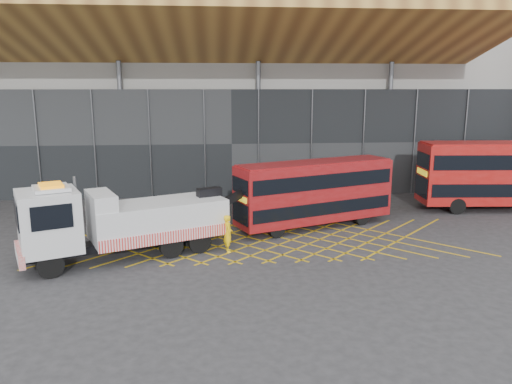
{
  "coord_description": "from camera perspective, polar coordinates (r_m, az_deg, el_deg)",
  "views": [
    {
      "loc": [
        0.71,
        -25.83,
        8.26
      ],
      "look_at": [
        3.0,
        1.5,
        2.4
      ],
      "focal_mm": 35.0,
      "sensor_mm": 36.0,
      "label": 1
    }
  ],
  "objects": [
    {
      "name": "bus_towed",
      "position": [
        29.56,
        6.72,
        0.12
      ],
      "size": [
        9.79,
        5.65,
        3.94
      ],
      "rotation": [
        0.0,
        0.0,
        0.38
      ],
      "color": "maroon",
      "rests_on": "ground_plane"
    },
    {
      "name": "construction_building",
      "position": [
        44.25,
        -3.3,
        12.97
      ],
      "size": [
        55.0,
        23.97,
        18.0
      ],
      "color": "gray",
      "rests_on": "ground_plane"
    },
    {
      "name": "road_markings",
      "position": [
        27.23,
        0.69,
        -5.59
      ],
      "size": [
        23.16,
        7.16,
        0.01
      ],
      "color": "gold",
      "rests_on": "ground_plane"
    },
    {
      "name": "ground_plane",
      "position": [
        27.13,
        -6.09,
        -5.74
      ],
      "size": [
        120.0,
        120.0,
        0.0
      ],
      "primitive_type": "plane",
      "color": "#29292B"
    },
    {
      "name": "recovery_truck",
      "position": [
        24.98,
        -15.3,
        -3.21
      ],
      "size": [
        11.19,
        6.46,
        4.04
      ],
      "rotation": [
        0.0,
        0.0,
        0.42
      ],
      "color": "black",
      "rests_on": "ground_plane"
    },
    {
      "name": "bus_second",
      "position": [
        37.39,
        26.62,
        1.99
      ],
      "size": [
        11.42,
        3.37,
        4.59
      ],
      "rotation": [
        0.0,
        0.0,
        -0.07
      ],
      "color": "#9E0F0C",
      "rests_on": "ground_plane"
    },
    {
      "name": "worker",
      "position": [
        25.28,
        -3.21,
        -4.75
      ],
      "size": [
        0.54,
        0.75,
        1.91
      ],
      "primitive_type": "imported",
      "rotation": [
        0.0,
        0.0,
        1.69
      ],
      "color": "yellow",
      "rests_on": "ground_plane"
    }
  ]
}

